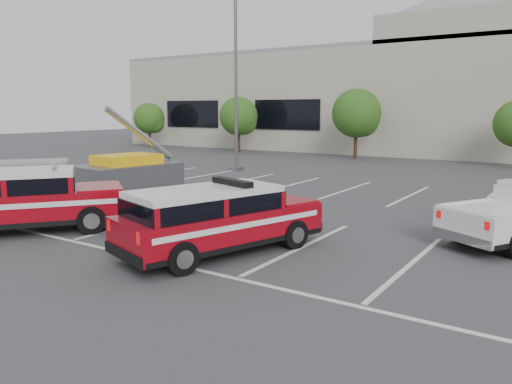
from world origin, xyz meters
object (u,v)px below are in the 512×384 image
at_px(tree_left, 240,118).
at_px(tree_mid_left, 358,115).
at_px(ladder_suv, 26,204).
at_px(tree_far_left, 150,119).
at_px(light_pole_left, 236,77).
at_px(fire_chief_suv, 218,224).
at_px(utility_rig, 124,176).
at_px(convention_building, 467,93).

distance_m(tree_left, tree_mid_left, 10.00).
bearing_deg(ladder_suv, tree_mid_left, 127.94).
xyz_separation_m(tree_far_left, tree_left, (10.00, 0.00, 0.27)).
xyz_separation_m(light_pole_left, fire_chief_suv, (9.27, -13.58, -4.46)).
bearing_deg(fire_chief_suv, ladder_suv, -149.95).
height_order(light_pole_left, utility_rig, light_pole_left).
bearing_deg(ladder_suv, light_pole_left, 140.11).
relative_size(tree_far_left, tree_mid_left, 0.82).
distance_m(convention_building, utility_rig, 29.92).
relative_size(ladder_suv, utility_rig, 1.19).
bearing_deg(light_pole_left, ladder_suv, -77.10).
bearing_deg(tree_far_left, tree_left, 0.00).
bearing_deg(tree_far_left, ladder_suv, -50.82).
distance_m(convention_building, fire_chief_suv, 33.70).
relative_size(tree_mid_left, utility_rig, 1.10).
xyz_separation_m(tree_left, light_pole_left, (6.91, -10.05, 2.41)).
xyz_separation_m(tree_far_left, utility_rig, (17.55, -18.85, -1.78)).
distance_m(tree_far_left, light_pole_left, 19.85).
bearing_deg(fire_chief_suv, light_pole_left, 141.89).
relative_size(light_pole_left, fire_chief_suv, 1.92).
height_order(tree_far_left, light_pole_left, light_pole_left).
xyz_separation_m(convention_building, tree_mid_left, (-5.09, -9.82, -1.68)).
distance_m(tree_mid_left, ladder_suv, 25.03).
bearing_deg(ladder_suv, tree_far_left, 166.40).
height_order(light_pole_left, fire_chief_suv, light_pole_left).
bearing_deg(convention_building, light_pole_left, -112.39).
distance_m(tree_left, ladder_suv, 27.05).
relative_size(tree_mid_left, ladder_suv, 0.92).
height_order(convention_building, tree_far_left, convention_building).
distance_m(tree_far_left, ladder_suv, 32.20).
height_order(fire_chief_suv, ladder_suv, ladder_suv).
xyz_separation_m(convention_building, fire_chief_suv, (1.09, -33.45, -4.00)).
xyz_separation_m(convention_building, tree_left, (-15.09, -9.82, -1.95)).
xyz_separation_m(convention_building, light_pole_left, (-8.18, -19.86, 0.47)).
xyz_separation_m(tree_far_left, ladder_suv, (20.32, -24.93, -1.70)).
distance_m(tree_far_left, utility_rig, 25.82).
bearing_deg(light_pole_left, tree_far_left, 149.29).
bearing_deg(convention_building, fire_chief_suv, -88.14).
height_order(convention_building, ladder_suv, convention_building).
relative_size(convention_building, tree_mid_left, 12.38).
bearing_deg(light_pole_left, tree_mid_left, 72.90).
bearing_deg(utility_rig, ladder_suv, -56.55).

